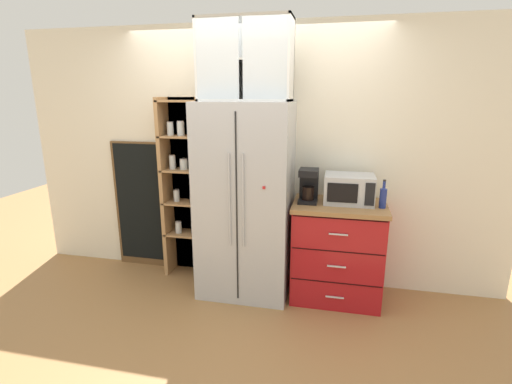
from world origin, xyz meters
The scene contains 11 objects.
ground_plane centered at (0.00, 0.00, 0.00)m, with size 10.63×10.63×0.00m, color #9E7042.
wall_back_cream centered at (0.00, 0.40, 1.27)m, with size 4.94×0.10×2.55m, color silver.
refrigerator centered at (0.00, 0.03, 0.92)m, with size 0.85×0.66×1.83m.
pantry_shelf_column centered at (-0.70, 0.29, 0.97)m, with size 0.50×0.28×1.87m.
counter_cabinet centered at (0.87, 0.07, 0.47)m, with size 0.84×0.59×0.93m.
microwave centered at (0.94, 0.12, 1.06)m, with size 0.44×0.33×0.26m.
coffee_maker centered at (0.58, 0.08, 1.09)m, with size 0.17×0.20×0.31m.
mug_cream centered at (0.87, 0.05, 0.98)m, with size 0.11×0.08×0.10m.
bottle_cobalt centered at (1.23, 0.02, 1.04)m, with size 0.06×0.06×0.25m.
upper_cabinet centered at (0.00, 0.08, 2.17)m, with size 0.82×0.32×0.69m.
chalkboard_menu centered at (-1.27, 0.33, 0.71)m, with size 0.60×0.04×1.40m.
Camera 1 is at (0.82, -3.25, 1.89)m, focal length 26.15 mm.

